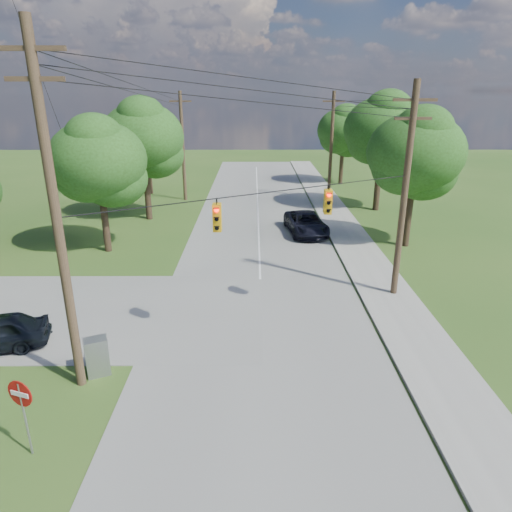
{
  "coord_description": "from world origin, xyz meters",
  "views": [
    {
      "loc": [
        1.65,
        -13.58,
        9.98
      ],
      "look_at": [
        1.74,
        5.0,
        3.24
      ],
      "focal_mm": 32.0,
      "sensor_mm": 36.0,
      "label": 1
    }
  ],
  "objects_px": {
    "pole_north_e": "(331,146)",
    "car_main_north": "(306,223)",
    "pole_sw": "(56,217)",
    "control_cabinet": "(97,357)",
    "do_not_enter_sign": "(22,402)",
    "pole_ne": "(405,191)",
    "pole_north_w": "(183,146)"
  },
  "relations": [
    {
      "from": "pole_north_e",
      "to": "car_main_north",
      "type": "bearing_deg",
      "value": -106.94
    },
    {
      "from": "pole_sw",
      "to": "control_cabinet",
      "type": "height_order",
      "value": "pole_sw"
    },
    {
      "from": "pole_sw",
      "to": "do_not_enter_sign",
      "type": "height_order",
      "value": "pole_sw"
    },
    {
      "from": "pole_sw",
      "to": "pole_ne",
      "type": "height_order",
      "value": "pole_sw"
    },
    {
      "from": "pole_north_w",
      "to": "do_not_enter_sign",
      "type": "relative_size",
      "value": 4.0
    },
    {
      "from": "pole_ne",
      "to": "pole_north_w",
      "type": "distance_m",
      "value": 26.03
    },
    {
      "from": "pole_ne",
      "to": "pole_north_w",
      "type": "bearing_deg",
      "value": 122.29
    },
    {
      "from": "pole_ne",
      "to": "pole_north_w",
      "type": "xyz_separation_m",
      "value": [
        -13.9,
        22.0,
        -0.34
      ]
    },
    {
      "from": "pole_sw",
      "to": "pole_north_e",
      "type": "distance_m",
      "value": 32.55
    },
    {
      "from": "pole_sw",
      "to": "control_cabinet",
      "type": "distance_m",
      "value": 5.54
    },
    {
      "from": "pole_ne",
      "to": "control_cabinet",
      "type": "relative_size",
      "value": 7.08
    },
    {
      "from": "pole_ne",
      "to": "pole_north_w",
      "type": "relative_size",
      "value": 1.05
    },
    {
      "from": "control_cabinet",
      "to": "car_main_north",
      "type": "bearing_deg",
      "value": 37.6
    },
    {
      "from": "pole_sw",
      "to": "pole_north_e",
      "type": "relative_size",
      "value": 1.2
    },
    {
      "from": "control_cabinet",
      "to": "do_not_enter_sign",
      "type": "xyz_separation_m",
      "value": [
        -0.68,
        -3.99,
        1.07
      ]
    },
    {
      "from": "control_cabinet",
      "to": "pole_north_w",
      "type": "bearing_deg",
      "value": 67.69
    },
    {
      "from": "do_not_enter_sign",
      "to": "car_main_north",
      "type": "bearing_deg",
      "value": 84.27
    },
    {
      "from": "pole_north_e",
      "to": "car_main_north",
      "type": "relative_size",
      "value": 1.82
    },
    {
      "from": "pole_north_w",
      "to": "control_cabinet",
      "type": "xyz_separation_m",
      "value": [
        0.84,
        -29.0,
        -4.39
      ]
    },
    {
      "from": "car_main_north",
      "to": "control_cabinet",
      "type": "distance_m",
      "value": 20.29
    },
    {
      "from": "pole_north_w",
      "to": "do_not_enter_sign",
      "type": "height_order",
      "value": "pole_north_w"
    },
    {
      "from": "pole_north_e",
      "to": "do_not_enter_sign",
      "type": "height_order",
      "value": "pole_north_e"
    },
    {
      "from": "pole_north_w",
      "to": "pole_ne",
      "type": "bearing_deg",
      "value": -57.71
    },
    {
      "from": "control_cabinet",
      "to": "pole_north_e",
      "type": "bearing_deg",
      "value": 41.79
    },
    {
      "from": "pole_ne",
      "to": "car_main_north",
      "type": "xyz_separation_m",
      "value": [
        -3.4,
        10.84,
        -4.67
      ]
    },
    {
      "from": "control_cabinet",
      "to": "do_not_enter_sign",
      "type": "distance_m",
      "value": 4.18
    },
    {
      "from": "pole_north_w",
      "to": "car_main_north",
      "type": "relative_size",
      "value": 1.82
    },
    {
      "from": "pole_sw",
      "to": "pole_north_e",
      "type": "xyz_separation_m",
      "value": [
        13.5,
        29.6,
        -1.1
      ]
    },
    {
      "from": "pole_ne",
      "to": "do_not_enter_sign",
      "type": "xyz_separation_m",
      "value": [
        -13.74,
        -10.99,
        -3.65
      ]
    },
    {
      "from": "control_cabinet",
      "to": "do_not_enter_sign",
      "type": "relative_size",
      "value": 0.59
    },
    {
      "from": "pole_north_w",
      "to": "do_not_enter_sign",
      "type": "distance_m",
      "value": 33.15
    },
    {
      "from": "car_main_north",
      "to": "do_not_enter_sign",
      "type": "distance_m",
      "value": 24.17
    }
  ]
}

